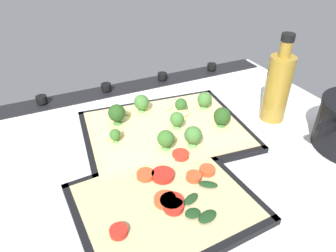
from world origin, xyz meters
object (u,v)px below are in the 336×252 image
(baking_tray_front, at_px, (165,132))
(baking_tray_back, at_px, (165,205))
(veggie_pizza_back, at_px, (166,200))
(oil_bottle, at_px, (279,87))
(broccoli_pizza, at_px, (166,126))

(baking_tray_front, bearing_deg, baking_tray_back, 65.06)
(baking_tray_back, distance_m, veggie_pizza_back, 0.01)
(baking_tray_front, height_order, veggie_pizza_back, veggie_pizza_back)
(veggie_pizza_back, bearing_deg, baking_tray_front, -114.23)
(baking_tray_back, relative_size, oil_bottle, 1.46)
(broccoli_pizza, xyz_separation_m, oil_bottle, (-0.26, 0.05, 0.07))
(broccoli_pizza, bearing_deg, baking_tray_front, 10.05)
(veggie_pizza_back, bearing_deg, broccoli_pizza, -114.70)
(broccoli_pizza, bearing_deg, veggie_pizza_back, 65.30)
(baking_tray_front, xyz_separation_m, baking_tray_back, (0.09, 0.20, 0.00))
(baking_tray_front, bearing_deg, broccoli_pizza, -169.95)
(veggie_pizza_back, height_order, oil_bottle, oil_bottle)
(oil_bottle, bearing_deg, baking_tray_front, -11.53)
(oil_bottle, bearing_deg, broccoli_pizza, -11.70)
(baking_tray_back, xyz_separation_m, oil_bottle, (-0.36, -0.14, 0.08))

